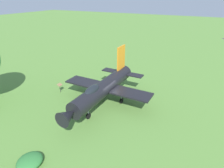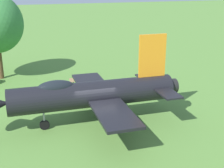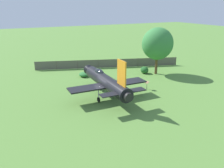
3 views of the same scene
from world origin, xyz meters
name	(u,v)px [view 1 (image 1 of 3)]	position (x,y,z in m)	size (l,w,h in m)	color
ground_plane	(105,104)	(0.00, 0.00, 0.00)	(200.00, 200.00, 0.00)	#568438
display_jet	(103,89)	(0.34, -0.01, 2.02)	(12.23, 9.84, 5.52)	black
shrub_by_tree	(30,161)	(9.58, -0.58, 0.35)	(1.84, 1.68, 0.70)	#2D7033
info_plaque	(60,86)	(0.07, -6.11, 0.85)	(0.62, 0.43, 1.14)	#333333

